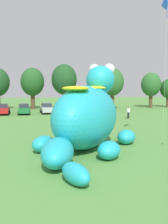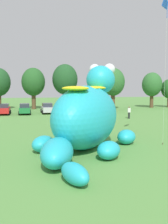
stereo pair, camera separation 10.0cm
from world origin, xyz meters
TOP-DOWN VIEW (x-y plane):
  - ground_plane at (0.00, 0.00)m, footprint 160.00×160.00m
  - giant_inflatable_creature at (1.10, -0.81)m, footprint 8.67×12.54m
  - car_red at (-8.06, 22.41)m, footprint 2.11×4.19m
  - car_green at (-4.84, 22.29)m, footprint 2.10×4.18m
  - car_silver at (-1.24, 22.81)m, footprint 2.24×4.24m
  - car_orange at (1.96, 22.34)m, footprint 2.21×4.23m
  - box_truck at (7.78, 23.80)m, footprint 2.67×6.51m
  - tree_centre_left at (-3.65, 31.13)m, footprint 4.55×4.55m
  - tree_centre at (2.50, 30.51)m, footprint 4.97×4.97m
  - tree_centre_right at (11.81, 28.72)m, footprint 4.55×4.55m
  - tree_mid_right at (20.73, 30.35)m, footprint 4.15×4.15m
  - spectator_near_inflatable at (6.48, 15.84)m, footprint 0.38×0.26m
  - spectator_mid_field at (9.89, 14.27)m, footprint 0.38×0.26m
  - tethered_flying_kite at (7.11, -0.93)m, footprint 1.13×1.13m

SIDE VIEW (x-z plane):
  - ground_plane at x=0.00m, z-range 0.00..0.00m
  - spectator_near_inflatable at x=6.48m, z-range 0.00..1.71m
  - spectator_mid_field at x=9.89m, z-range 0.00..1.71m
  - car_red at x=-8.06m, z-range 0.00..1.72m
  - car_green at x=-4.84m, z-range 0.00..1.72m
  - car_silver at x=-1.24m, z-range 0.00..1.72m
  - car_orange at x=1.96m, z-range 0.00..1.72m
  - box_truck at x=7.78m, z-range 0.13..3.08m
  - giant_inflatable_creature at x=1.10m, z-range -0.86..5.57m
  - tree_mid_right at x=20.73m, z-range 1.13..8.50m
  - tree_centre_right at x=11.81m, z-range 1.24..9.31m
  - tree_centre_left at x=-3.65m, z-range 1.25..9.33m
  - tree_centre at x=2.50m, z-range 1.36..10.19m
  - tethered_flying_kite at x=7.11m, z-range 4.92..16.66m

